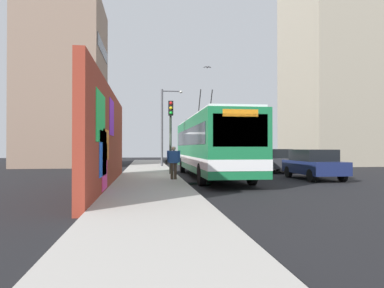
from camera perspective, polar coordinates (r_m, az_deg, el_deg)
ground_plane at (r=19.63m, az=-2.42°, el=-5.50°), size 80.00×80.00×0.00m
sidewalk_slab at (r=19.55m, az=-7.11°, el=-5.30°), size 48.00×3.20×0.15m
graffiti_wall at (r=14.90m, az=-13.69°, el=0.88°), size 12.73×0.32×4.12m
building_far_left at (r=34.21m, az=-20.28°, el=9.31°), size 8.35×6.87×15.09m
building_far_right at (r=38.40m, az=22.45°, el=12.16°), size 9.45×8.32×20.26m
city_bus at (r=19.33m, az=3.04°, el=-0.04°), size 12.53×2.56×5.15m
parked_car_navy at (r=19.35m, az=19.37°, el=-3.07°), size 4.12×1.84×1.58m
parked_car_dark_gray at (r=24.59m, az=13.32°, el=-2.55°), size 4.40×1.94×1.58m
parked_car_champagne at (r=29.79m, az=9.54°, el=-2.22°), size 4.46×1.75×1.58m
pedestrian_at_curb at (r=16.72m, az=-3.08°, el=-2.69°), size 0.22×0.72×1.58m
traffic_light at (r=20.11m, az=-3.54°, el=3.20°), size 0.49×0.28×4.26m
street_lamp at (r=29.04m, az=-4.56°, el=3.70°), size 0.44×1.82×6.42m
flying_pigeons at (r=21.67m, az=3.64°, el=18.14°), size 10.41×1.54×2.17m
curbside_puddle at (r=16.12m, az=0.89°, el=-6.57°), size 1.32×1.32×0.00m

